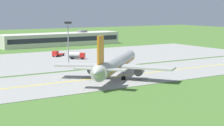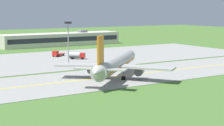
{
  "view_description": "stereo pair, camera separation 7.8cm",
  "coord_description": "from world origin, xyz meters",
  "px_view_note": "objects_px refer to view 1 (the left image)",
  "views": [
    {
      "loc": [
        -56.18,
        -87.49,
        18.84
      ],
      "look_at": [
        -2.0,
        -0.33,
        4.0
      ],
      "focal_mm": 60.44,
      "sensor_mm": 36.0,
      "label": 1
    },
    {
      "loc": [
        -56.12,
        -87.53,
        18.84
      ],
      "look_at": [
        -2.0,
        -0.33,
        4.0
      ],
      "focal_mm": 60.44,
      "sensor_mm": 36.0,
      "label": 2
    }
  ],
  "objects_px": {
    "apron_light_mast": "(68,38)",
    "service_truck_baggage": "(77,55)",
    "service_truck_fuel": "(57,54)",
    "airplane_lead": "(115,64)"
  },
  "relations": [
    {
      "from": "airplane_lead",
      "to": "service_truck_baggage",
      "type": "relative_size",
      "value": 5.34
    },
    {
      "from": "service_truck_baggage",
      "to": "apron_light_mast",
      "type": "xyz_separation_m",
      "value": [
        -10.31,
        -14.43,
        7.79
      ]
    },
    {
      "from": "airplane_lead",
      "to": "apron_light_mast",
      "type": "distance_m",
      "value": 27.26
    },
    {
      "from": "airplane_lead",
      "to": "service_truck_fuel",
      "type": "height_order",
      "value": "airplane_lead"
    },
    {
      "from": "service_truck_fuel",
      "to": "apron_light_mast",
      "type": "xyz_separation_m",
      "value": [
        -6.99,
        -25.32,
        8.14
      ]
    },
    {
      "from": "service_truck_fuel",
      "to": "apron_light_mast",
      "type": "height_order",
      "value": "apron_light_mast"
    },
    {
      "from": "apron_light_mast",
      "to": "service_truck_baggage",
      "type": "bearing_deg",
      "value": 54.45
    },
    {
      "from": "airplane_lead",
      "to": "service_truck_baggage",
      "type": "bearing_deg",
      "value": 77.67
    },
    {
      "from": "airplane_lead",
      "to": "service_truck_baggage",
      "type": "height_order",
      "value": "airplane_lead"
    },
    {
      "from": "service_truck_baggage",
      "to": "service_truck_fuel",
      "type": "xyz_separation_m",
      "value": [
        -3.32,
        10.89,
        -0.35
      ]
    }
  ]
}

